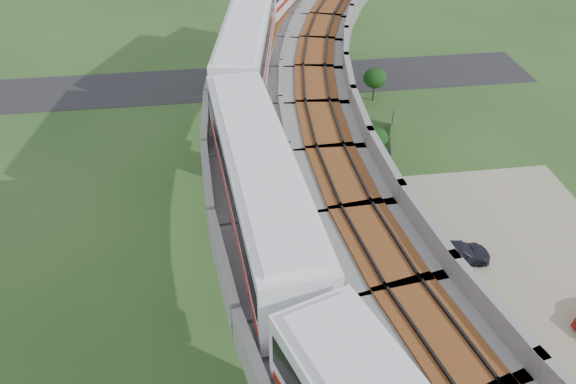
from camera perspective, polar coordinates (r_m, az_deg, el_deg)
The scene contains 11 objects.
ground at distance 35.94m, azimuth 0.10°, elevation -9.86°, with size 160.00×160.00×0.00m, color #25481C.
dirt_lot at distance 38.54m, azimuth 21.92°, elevation -9.29°, with size 18.00×26.00×0.04m, color gray.
asphalt_road at distance 60.48m, azimuth -3.77°, elevation 11.12°, with size 60.00×8.00×0.03m, color #232326.
viaduct at distance 30.67m, azimuth 7.26°, elevation 2.61°, with size 19.58×73.98×11.40m.
metro_train at distance 29.74m, azimuth 0.41°, elevation 9.09°, with size 11.35×61.31×3.64m.
fence at distance 37.59m, azimuth 15.13°, elevation -7.31°, with size 3.87×38.73×1.50m.
tree_0 at distance 56.27m, azimuth 8.82°, elevation 11.36°, with size 2.27×2.27×3.33m.
tree_1 at distance 46.52m, azimuth 9.00°, elevation 5.44°, with size 1.90×1.90×3.09m.
tree_2 at distance 39.59m, azimuth 9.28°, elevation -2.05°, with size 2.24×2.24×2.57m.
tree_3 at distance 31.01m, azimuth 15.61°, elevation -15.33°, with size 1.87×1.87×3.12m.
car_dark at distance 39.02m, azimuth 16.79°, elevation -5.87°, with size 1.80×4.43×1.29m, color black.
Camera 1 is at (-3.32, -24.44, 26.13)m, focal length 35.00 mm.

